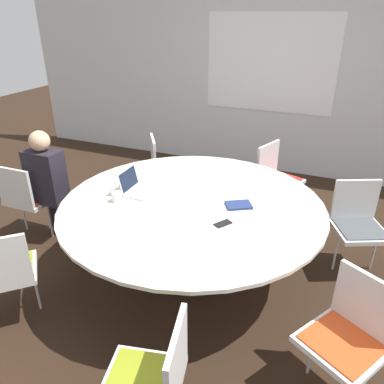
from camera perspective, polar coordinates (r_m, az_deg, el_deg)
The scene contains 15 objects.
ground_plane at distance 3.61m, azimuth 0.00°, elevation -12.07°, with size 16.00×16.00×0.00m, color black.
wall_back at distance 5.60m, azimuth 11.69°, elevation 16.63°, with size 8.00×0.07×2.70m.
conference_table at distance 3.25m, azimuth 0.00°, elevation -3.10°, with size 2.25×2.25×0.74m.
chair_0 at distance 4.23m, azimuth -23.87°, elevation -0.43°, with size 0.44×0.42×0.84m.
chair_1 at distance 3.15m, azimuth -26.81°, elevation -10.54°, with size 0.61×0.61×0.84m.
chair_2 at distance 2.19m, azimuth -5.92°, elevation -26.39°, with size 0.51×0.52×0.84m.
chair_3 at distance 2.57m, azimuth 22.95°, elevation -18.94°, with size 0.59×0.59×0.84m.
chair_4 at distance 3.74m, azimuth 23.99°, elevation -3.93°, with size 0.57×0.56×0.84m.
chair_5 at distance 4.47m, azimuth 12.69°, elevation 2.65°, with size 0.54×0.56×0.84m.
chair_6 at distance 4.67m, azimuth -4.26°, elevation 4.26°, with size 0.59×0.60×0.84m.
person_0 at distance 4.04m, azimuth -21.16°, elevation 1.96°, with size 0.36×0.26×1.19m.
laptop at distance 3.41m, azimuth -8.70°, elevation 0.85°, with size 0.25×0.29×0.21m.
spiral_notebook at distance 3.16m, azimuth 7.11°, elevation -1.99°, with size 0.26×0.24×0.02m.
coffee_cup at distance 3.26m, azimuth -11.38°, elevation -0.75°, with size 0.08×0.08×0.09m.
cell_phone at distance 2.90m, azimuth 4.73°, elevation -4.82°, with size 0.13×0.16×0.01m.
Camera 1 is at (1.10, -2.61, 2.24)m, focal length 35.00 mm.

